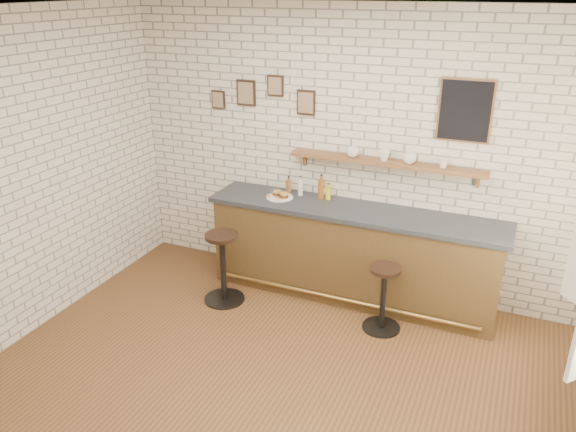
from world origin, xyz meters
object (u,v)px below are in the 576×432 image
shelf_cup_a (353,152)px  bitters_bottle_brown (289,187)px  bitters_bottle_amber (321,189)px  bitters_bottle_white (300,187)px  bar_counter (352,253)px  shelf_cup_b (384,156)px  shelf_cup_c (410,158)px  bar_stool_right (383,296)px  bar_stool_left (223,265)px  sandwich_plate (280,197)px  shelf_cup_d (443,163)px  ciabatta_sandwich (281,194)px  condiment_bottle_yellow (328,193)px

shelf_cup_a → bitters_bottle_brown: bearing=179.2°
bitters_bottle_amber → bitters_bottle_white: bearing=-180.0°
bar_counter → bitters_bottle_brown: bearing=168.7°
bitters_bottle_brown → bitters_bottle_white: size_ratio=0.89×
bitters_bottle_amber → shelf_cup_b: 0.78m
shelf_cup_b → shelf_cup_c: size_ratio=0.83×
bar_stool_right → shelf_cup_b: 1.40m
bitters_bottle_brown → bar_stool_left: (-0.41, -0.79, -0.67)m
bitters_bottle_brown → shelf_cup_b: (1.03, 0.04, 0.46)m
bar_counter → bitters_bottle_white: size_ratio=14.00×
shelf_cup_c → sandwich_plate: bearing=99.3°
bar_stool_left → shelf_cup_c: shelf_cup_c is taller
sandwich_plate → bitters_bottle_white: size_ratio=1.26×
bitters_bottle_brown → bar_stool_right: 1.61m
bitters_bottle_white → shelf_cup_c: shelf_cup_c is taller
bar_counter → shelf_cup_b: (0.22, 0.20, 1.05)m
shelf_cup_c → shelf_cup_d: 0.33m
bar_counter → ciabatta_sandwich: (-0.83, -0.00, 0.55)m
bar_counter → bitters_bottle_brown: (-0.80, 0.16, 0.58)m
condiment_bottle_yellow → bar_stool_left: condiment_bottle_yellow is taller
bitters_bottle_white → shelf_cup_d: bearing=1.6°
sandwich_plate → ciabatta_sandwich: size_ratio=1.25×
sandwich_plate → condiment_bottle_yellow: (0.49, 0.17, 0.07)m
shelf_cup_b → shelf_cup_d: 0.58m
bitters_bottle_amber → shelf_cup_b: (0.65, 0.04, 0.43)m
sandwich_plate → shelf_cup_c: 1.44m
bitters_bottle_brown → sandwich_plate: bearing=-101.4°
bar_stool_left → shelf_cup_d: 2.46m
shelf_cup_a → shelf_cup_d: shelf_cup_a is taller
condiment_bottle_yellow → bar_stool_left: (-0.87, -0.79, -0.67)m
bar_stool_right → shelf_cup_b: shelf_cup_b is taller
bitters_bottle_amber → shelf_cup_d: bearing=1.9°
bitters_bottle_white → bitters_bottle_amber: size_ratio=0.82×
sandwich_plate → bar_stool_left: 0.95m
bar_stool_right → shelf_cup_a: size_ratio=5.24×
shelf_cup_a → bar_stool_right: bearing=-54.2°
condiment_bottle_yellow → shelf_cup_c: (0.82, 0.04, 0.47)m
bitters_bottle_amber → bar_stool_right: bitters_bottle_amber is taller
shelf_cup_c → shelf_cup_d: bearing=-89.6°
condiment_bottle_yellow → bar_stool_right: bearing=-38.6°
shelf_cup_d → bitters_bottle_white: bearing=147.2°
bitters_bottle_white → bar_stool_right: 1.50m
bar_counter → ciabatta_sandwich: 0.99m
bitters_bottle_white → shelf_cup_c: 1.23m
bitters_bottle_brown → bitters_bottle_white: (0.14, 0.00, 0.01)m
bitters_bottle_amber → bar_stool_left: (-0.79, -0.79, -0.70)m
ciabatta_sandwich → condiment_bottle_yellow: (0.48, 0.17, 0.03)m
shelf_cup_a → shelf_cup_c: shelf_cup_c is taller
sandwich_plate → bar_stool_left: bearing=-120.9°
ciabatta_sandwich → shelf_cup_d: size_ratio=2.31×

